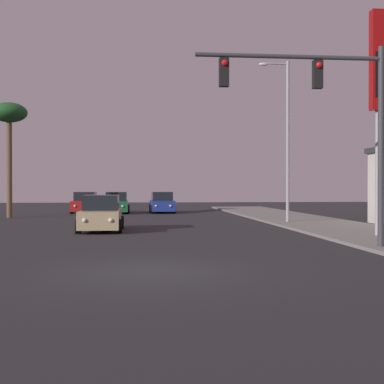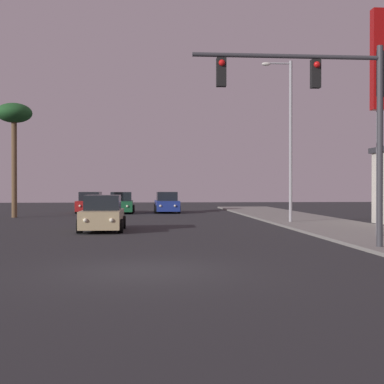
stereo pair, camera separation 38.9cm
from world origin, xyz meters
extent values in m
plane|color=#28282B|center=(0.00, 0.00, 0.00)|extent=(120.00, 120.00, 0.00)
cube|color=gray|center=(9.50, 10.00, 0.06)|extent=(5.00, 60.00, 0.12)
cube|color=navy|center=(1.59, 29.94, 0.58)|extent=(1.93, 4.25, 0.80)
cube|color=black|center=(1.59, 30.09, 1.33)|extent=(1.66, 2.05, 0.70)
cylinder|color=black|center=(0.69, 28.64, 0.32)|extent=(0.24, 0.64, 0.64)
cylinder|color=black|center=(2.49, 28.64, 0.32)|extent=(0.24, 0.64, 0.64)
cylinder|color=black|center=(0.69, 31.24, 0.32)|extent=(0.24, 0.64, 0.64)
cylinder|color=black|center=(2.49, 31.24, 0.32)|extent=(0.24, 0.64, 0.64)
sphere|color=#F2EACC|center=(1.03, 27.82, 0.63)|extent=(0.18, 0.18, 0.18)
sphere|color=#F2EACC|center=(2.14, 27.82, 0.63)|extent=(0.18, 0.18, 0.18)
cube|color=tan|center=(-2.02, 12.24, 0.58)|extent=(1.81, 4.20, 0.80)
cube|color=black|center=(-2.02, 12.39, 1.33)|extent=(1.60, 2.00, 0.70)
cylinder|color=black|center=(-2.92, 10.94, 0.32)|extent=(0.24, 0.64, 0.64)
cylinder|color=black|center=(-1.12, 10.94, 0.32)|extent=(0.24, 0.64, 0.64)
cylinder|color=black|center=(-2.92, 13.54, 0.32)|extent=(0.24, 0.64, 0.64)
cylinder|color=black|center=(-1.12, 13.54, 0.32)|extent=(0.24, 0.64, 0.64)
sphere|color=#F2EACC|center=(-2.58, 10.12, 0.63)|extent=(0.18, 0.18, 0.18)
sphere|color=#F2EACC|center=(-1.46, 10.12, 0.63)|extent=(0.18, 0.18, 0.18)
cube|color=maroon|center=(-4.56, 30.35, 0.58)|extent=(1.92, 4.25, 0.80)
cube|color=black|center=(-4.56, 30.50, 1.33)|extent=(1.66, 2.04, 0.70)
cylinder|color=black|center=(-5.46, 29.05, 0.32)|extent=(0.24, 0.64, 0.64)
cylinder|color=black|center=(-3.66, 29.05, 0.32)|extent=(0.24, 0.64, 0.64)
cylinder|color=black|center=(-5.46, 31.65, 0.32)|extent=(0.24, 0.64, 0.64)
cylinder|color=black|center=(-3.66, 31.65, 0.32)|extent=(0.24, 0.64, 0.64)
sphere|color=#F2EACC|center=(-5.11, 28.23, 0.63)|extent=(0.18, 0.18, 0.18)
sphere|color=#F2EACC|center=(-4.00, 28.23, 0.63)|extent=(0.18, 0.18, 0.18)
cube|color=#195933|center=(-2.04, 29.46, 0.58)|extent=(1.89, 4.24, 0.80)
cube|color=black|center=(-2.04, 29.61, 1.33)|extent=(1.64, 2.03, 0.70)
cylinder|color=black|center=(-2.94, 28.16, 0.32)|extent=(0.24, 0.64, 0.64)
cylinder|color=black|center=(-1.14, 28.16, 0.32)|extent=(0.24, 0.64, 0.64)
cylinder|color=black|center=(-2.94, 30.76, 0.32)|extent=(0.24, 0.64, 0.64)
cylinder|color=black|center=(-1.14, 30.76, 0.32)|extent=(0.24, 0.64, 0.64)
sphere|color=#F2EACC|center=(-2.60, 27.34, 0.63)|extent=(0.18, 0.18, 0.18)
sphere|color=#F2EACC|center=(-1.48, 27.34, 0.63)|extent=(0.18, 0.18, 0.18)
cylinder|color=#38383D|center=(7.60, 3.68, 3.37)|extent=(0.20, 0.20, 6.50)
cylinder|color=#38383D|center=(4.56, 3.68, 6.22)|extent=(6.09, 0.14, 0.14)
cube|color=black|center=(5.47, 3.68, 5.67)|extent=(0.30, 0.24, 0.90)
sphere|color=red|center=(5.47, 3.54, 5.94)|extent=(0.20, 0.20, 0.20)
cube|color=black|center=(2.43, 3.68, 5.67)|extent=(0.30, 0.24, 0.90)
sphere|color=red|center=(2.43, 3.54, 5.94)|extent=(0.20, 0.20, 0.20)
cylinder|color=#99999E|center=(8.07, 16.30, 4.62)|extent=(0.18, 0.18, 9.00)
cylinder|color=#99999E|center=(7.37, 16.30, 8.97)|extent=(1.40, 0.10, 0.10)
ellipsoid|color=silver|center=(6.67, 16.30, 8.92)|extent=(0.50, 0.24, 0.20)
cylinder|color=#99999E|center=(9.27, 7.52, 2.62)|extent=(0.20, 0.20, 5.00)
cylinder|color=brown|center=(-8.96, 24.00, 3.31)|extent=(0.36, 0.36, 6.61)
ellipsoid|color=#1E5123|center=(-8.96, 24.00, 7.09)|extent=(2.40, 2.40, 1.32)
camera|label=1|loc=(-0.23, -13.02, 2.04)|focal=50.00mm
camera|label=2|loc=(0.16, -13.06, 2.04)|focal=50.00mm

